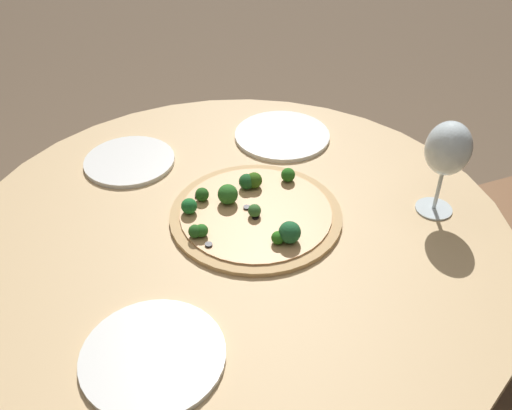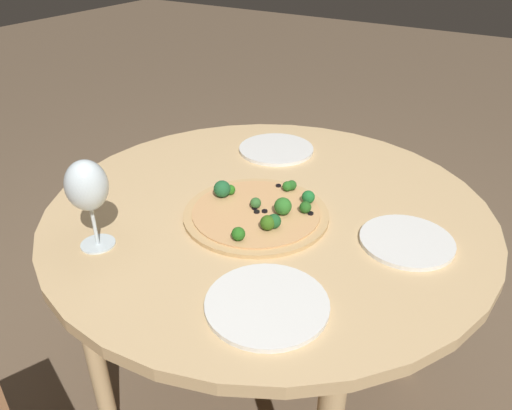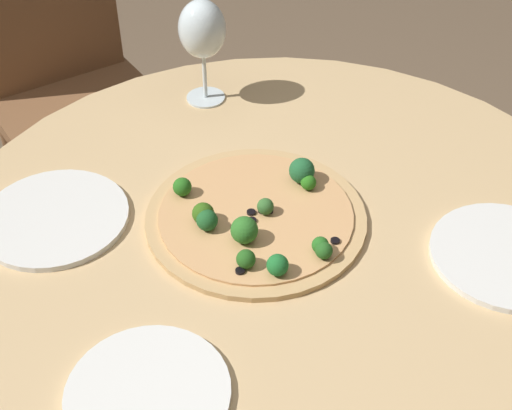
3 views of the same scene
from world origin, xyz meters
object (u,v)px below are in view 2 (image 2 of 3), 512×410
at_px(plate_near, 267,304).
at_px(plate_side, 276,149).
at_px(wine_glass, 87,187).
at_px(plate_far, 407,241).
at_px(pizza, 258,212).

distance_m(plate_near, plate_side, 0.69).
distance_m(wine_glass, plate_far, 0.69).
distance_m(pizza, plate_far, 0.35).
bearing_deg(plate_near, plate_far, 65.18).
height_order(pizza, plate_near, pizza).
distance_m(pizza, plate_side, 0.38).
xyz_separation_m(plate_far, plate_side, (-0.49, 0.27, 0.00)).
bearing_deg(pizza, plate_far, 12.92).
bearing_deg(wine_glass, pizza, 50.99).
bearing_deg(plate_far, plate_near, -114.82).
height_order(plate_far, plate_side, same).
distance_m(pizza, plate_near, 0.32).
xyz_separation_m(wine_glass, plate_far, (0.57, 0.36, -0.14)).
relative_size(wine_glass, plate_far, 0.98).
relative_size(plate_far, plate_side, 0.91).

